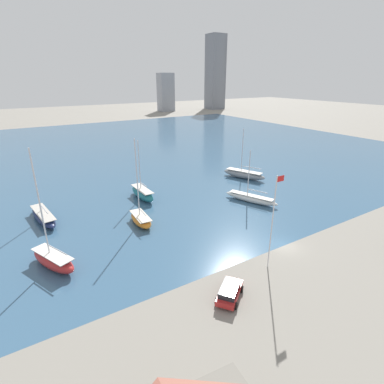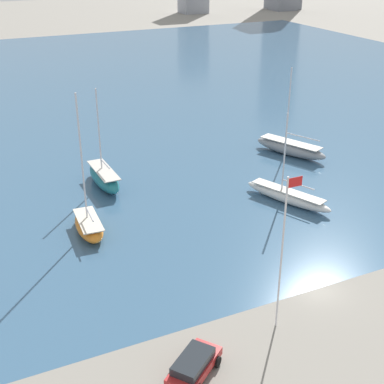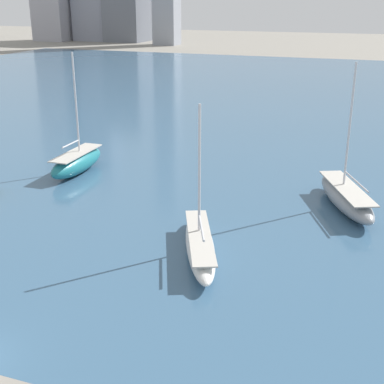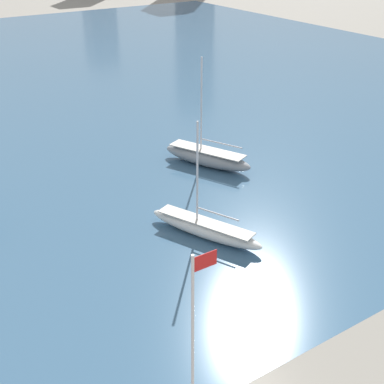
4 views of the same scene
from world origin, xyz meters
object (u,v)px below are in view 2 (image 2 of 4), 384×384
sailboat_white (288,196)px  sailboat_teal (104,177)px  sailboat_orange (89,225)px  sailboat_gray (290,148)px  parked_wagon_red (194,365)px  flag_pole (283,250)px

sailboat_white → sailboat_teal: (-17.21, 12.82, 0.32)m
sailboat_orange → sailboat_gray: size_ratio=1.20×
sailboat_white → sailboat_gray: size_ratio=0.91×
parked_wagon_red → sailboat_teal: bearing=137.0°
flag_pole → sailboat_orange: bearing=114.7°
sailboat_white → parked_wagon_red: bearing=-159.8°
sailboat_white → sailboat_teal: sailboat_teal is taller
sailboat_white → parked_wagon_red: 28.15m
sailboat_gray → parked_wagon_red: sailboat_gray is taller
parked_wagon_red → sailboat_gray: bearing=99.9°
flag_pole → sailboat_teal: (-4.56, 30.06, -5.55)m
sailboat_white → sailboat_teal: bearing=120.4°
sailboat_orange → parked_wagon_red: sailboat_orange is taller
sailboat_teal → sailboat_gray: (25.81, -0.80, -0.12)m
flag_pole → sailboat_orange: size_ratio=0.87×
sailboat_orange → parked_wagon_red: bearing=-83.7°
flag_pole → sailboat_teal: bearing=98.6°
flag_pole → sailboat_white: 22.17m
sailboat_orange → parked_wagon_red: size_ratio=2.89×
sailboat_teal → parked_wagon_red: bearing=-97.1°
sailboat_orange → sailboat_teal: (4.59, 10.17, 0.22)m
sailboat_orange → sailboat_teal: size_ratio=1.21×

